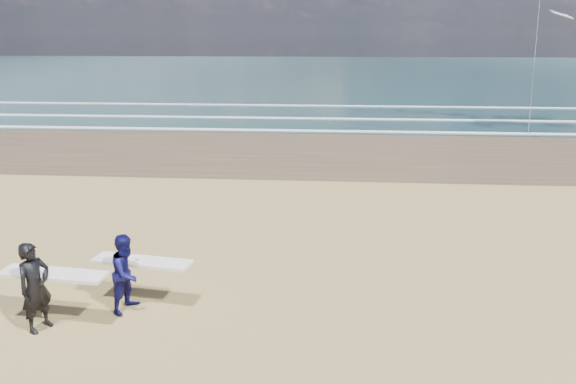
{
  "coord_description": "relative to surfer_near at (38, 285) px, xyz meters",
  "views": [
    {
      "loc": [
        4.27,
        -7.87,
        5.73
      ],
      "look_at": [
        3.23,
        6.0,
        1.39
      ],
      "focal_mm": 32.0,
      "sensor_mm": 36.0,
      "label": 1
    }
  ],
  "objects": [
    {
      "name": "ocean",
      "position": [
        21.35,
        71.15,
        -0.94
      ],
      "size": [
        220.0,
        100.0,
        0.02
      ],
      "primitive_type": "cube",
      "color": "#193538",
      "rests_on": "ground"
    },
    {
      "name": "surfer_near",
      "position": [
        0.0,
        0.0,
        0.0
      ],
      "size": [
        2.24,
        1.11,
        1.86
      ],
      "color": "black",
      "rests_on": "ground"
    },
    {
      "name": "surfer_far",
      "position": [
        1.5,
        0.91,
        -0.08
      ],
      "size": [
        2.25,
        1.26,
        1.71
      ],
      "color": "#0E0D4C",
      "rests_on": "ground"
    },
    {
      "name": "foam_breakers",
      "position": [
        21.35,
        27.25,
        -0.9
      ],
      "size": [
        220.0,
        11.7,
        0.05
      ],
      "color": "white",
      "rests_on": "ground"
    },
    {
      "name": "kite_1",
      "position": [
        18.1,
        24.53,
        5.29
      ],
      "size": [
        6.37,
        4.8,
        10.9
      ],
      "color": "slate",
      "rests_on": "ground"
    }
  ]
}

